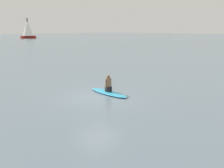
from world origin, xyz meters
name	(u,v)px	position (x,y,z in m)	size (l,w,h in m)	color
ground_plane	(97,97)	(0.00, 0.00, 0.00)	(400.00, 400.00, 0.00)	slate
surfboard	(108,93)	(-0.97, -0.08, 0.06)	(2.97, 0.80, 0.12)	#339EC6
person_paddler	(108,84)	(-0.97, -0.08, 0.57)	(0.43, 0.34, 0.98)	black
sailboat_near_left	(28,29)	(-39.24, -87.06, 3.90)	(6.13, 4.56, 8.27)	maroon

